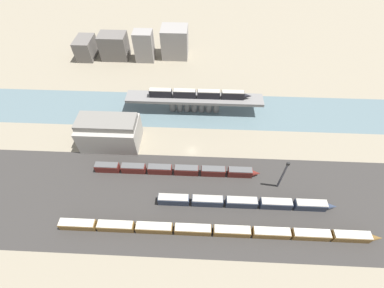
% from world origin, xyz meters
% --- Properties ---
extents(ground_plane, '(400.00, 400.00, 0.00)m').
position_xyz_m(ground_plane, '(0.00, 0.00, 0.00)').
color(ground_plane, gray).
extents(railbed_yard, '(280.00, 42.00, 0.01)m').
position_xyz_m(railbed_yard, '(0.00, -24.00, 0.00)').
color(railbed_yard, '#33302D').
rests_on(railbed_yard, ground).
extents(river_water, '(320.00, 25.31, 0.01)m').
position_xyz_m(river_water, '(0.00, 26.29, 0.00)').
color(river_water, slate).
rests_on(river_water, ground).
extents(bridge, '(65.89, 8.15, 8.40)m').
position_xyz_m(bridge, '(0.00, 26.29, 6.08)').
color(bridge, slate).
rests_on(bridge, ground).
extents(train_on_bridge, '(48.65, 2.64, 4.10)m').
position_xyz_m(train_on_bridge, '(2.10, 26.29, 10.41)').
color(train_on_bridge, black).
rests_on(train_on_bridge, bridge).
extents(train_yard_near, '(110.47, 3.06, 3.66)m').
position_xyz_m(train_yard_near, '(10.23, -35.88, 1.80)').
color(train_yard_near, brown).
rests_on(train_yard_near, ground).
extents(train_yard_mid, '(65.68, 3.09, 3.98)m').
position_xyz_m(train_yard_mid, '(20.80, -24.94, 1.95)').
color(train_yard_mid, '#2D384C').
rests_on(train_yard_mid, ground).
extents(train_yard_far, '(66.93, 2.99, 3.93)m').
position_xyz_m(train_yard_far, '(-5.92, -11.63, 1.93)').
color(train_yard_far, '#5B1E19').
rests_on(train_yard_far, ground).
extents(warehouse_building, '(25.16, 14.44, 13.93)m').
position_xyz_m(warehouse_building, '(-35.82, 3.69, 6.62)').
color(warehouse_building, '#9E998E').
rests_on(warehouse_building, ground).
extents(signal_tower, '(1.00, 0.82, 15.49)m').
position_xyz_m(signal_tower, '(34.50, -16.15, 7.77)').
color(signal_tower, '#4C4C51').
rests_on(signal_tower, ground).
extents(city_block_far_left, '(9.98, 15.10, 11.69)m').
position_xyz_m(city_block_far_left, '(-68.32, 73.02, 5.84)').
color(city_block_far_left, '#605B56').
rests_on(city_block_far_left, ground).
extents(city_block_left, '(15.91, 11.36, 14.76)m').
position_xyz_m(city_block_left, '(-50.44, 73.08, 7.38)').
color(city_block_left, '#605B56').
rests_on(city_block_left, ground).
extents(city_block_center, '(10.91, 8.75, 17.66)m').
position_xyz_m(city_block_center, '(-31.67, 71.37, 8.83)').
color(city_block_center, gray).
rests_on(city_block_center, ground).
extents(city_block_right, '(15.58, 13.53, 17.70)m').
position_xyz_m(city_block_right, '(-13.78, 76.82, 8.85)').
color(city_block_right, gray).
rests_on(city_block_right, ground).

